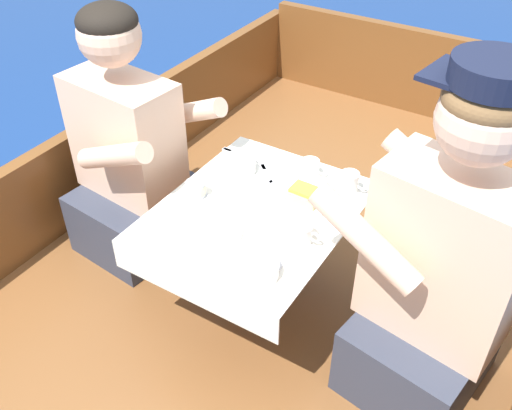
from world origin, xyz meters
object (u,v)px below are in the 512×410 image
at_px(person_port, 130,159).
at_px(coffee_cup_port, 300,232).
at_px(sandwich, 305,195).
at_px(coffee_cup_starboard, 311,167).
at_px(person_starboard, 439,274).
at_px(tin_can, 196,189).
at_px(coffee_cup_center, 350,182).

relative_size(person_port, coffee_cup_port, 9.11).
relative_size(sandwich, coffee_cup_port, 1.00).
bearing_deg(sandwich, coffee_cup_starboard, 110.82).
relative_size(coffee_cup_port, coffee_cup_starboard, 1.17).
relative_size(person_starboard, sandwich, 10.03).
bearing_deg(tin_can, person_starboard, 3.47).
distance_m(person_starboard, sandwich, 0.49).
bearing_deg(coffee_cup_port, sandwich, 113.92).
bearing_deg(tin_can, sandwich, 25.82).
bearing_deg(person_port, coffee_cup_starboard, 23.81).
bearing_deg(person_port, tin_can, -8.97).
relative_size(person_starboard, coffee_cup_center, 11.84).
height_order(coffee_cup_port, tin_can, coffee_cup_port).
height_order(person_starboard, sandwich, person_starboard).
bearing_deg(coffee_cup_port, person_starboard, 9.10).
relative_size(sandwich, coffee_cup_starboard, 1.17).
xyz_separation_m(coffee_cup_port, coffee_cup_center, (0.02, 0.31, 0.00)).
relative_size(coffee_cup_port, tin_can, 1.60).
xyz_separation_m(person_starboard, tin_can, (-0.80, -0.05, 0.01)).
bearing_deg(person_starboard, coffee_cup_center, -23.40).
height_order(person_port, sandwich, person_port).
distance_m(person_port, sandwich, 0.71).
xyz_separation_m(sandwich, coffee_cup_center, (0.10, 0.14, 0.00)).
xyz_separation_m(coffee_cup_center, tin_can, (-0.42, -0.29, -0.01)).
distance_m(coffee_cup_starboard, coffee_cup_center, 0.16).
height_order(person_starboard, coffee_cup_port, person_starboard).
height_order(person_port, coffee_cup_port, person_port).
relative_size(person_starboard, coffee_cup_starboard, 11.75).
bearing_deg(coffee_cup_center, coffee_cup_port, -93.56).
relative_size(coffee_cup_center, tin_can, 1.36).
xyz_separation_m(sandwich, tin_can, (-0.32, -0.16, -0.00)).
xyz_separation_m(coffee_cup_port, coffee_cup_starboard, (-0.14, 0.33, -0.00)).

